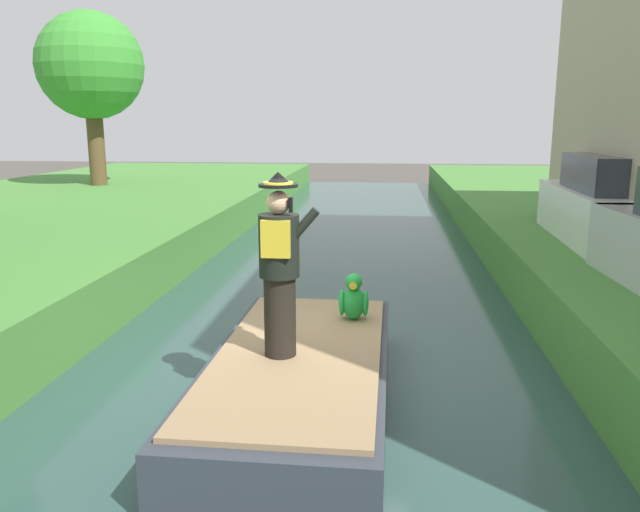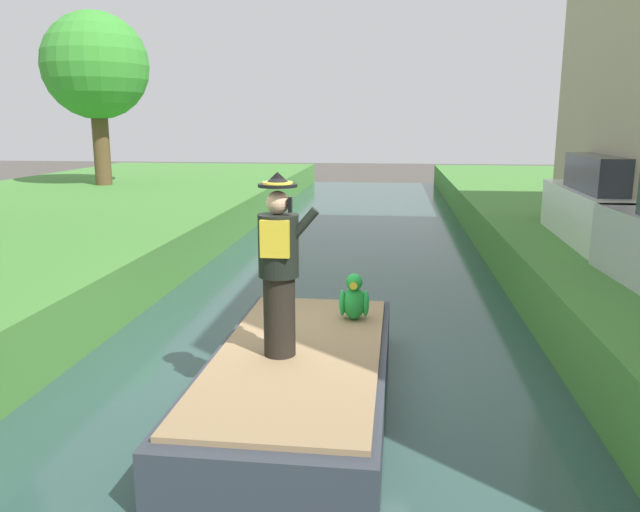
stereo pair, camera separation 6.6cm
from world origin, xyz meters
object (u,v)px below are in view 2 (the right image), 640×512
object	(u,v)px
boat	(300,378)
tree_tall	(96,67)
person_pirate	(279,266)
parked_car_white	(619,207)
parrot_plush	(354,300)

from	to	relation	value
boat	tree_tall	bearing A→B (deg)	122.03
boat	person_pirate	bearing A→B (deg)	-142.71
tree_tall	parked_car_white	size ratio (longest dim) A/B	1.35
boat	parked_car_white	world-z (taller)	parked_car_white
person_pirate	parked_car_white	bearing A→B (deg)	32.07
parrot_plush	parked_car_white	world-z (taller)	parked_car_white
boat	tree_tall	xyz separation A→B (m)	(-8.57, 13.70, 4.33)
parrot_plush	parked_car_white	distance (m)	5.84
boat	person_pirate	size ratio (longest dim) A/B	2.28
parrot_plush	tree_tall	size ratio (longest dim) A/B	0.10
boat	person_pirate	world-z (taller)	person_pirate
boat	tree_tall	size ratio (longest dim) A/B	0.77
tree_tall	boat	bearing A→B (deg)	-57.97
parrot_plush	parked_car_white	size ratio (longest dim) A/B	0.14
parked_car_white	tree_tall	bearing A→B (deg)	147.03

